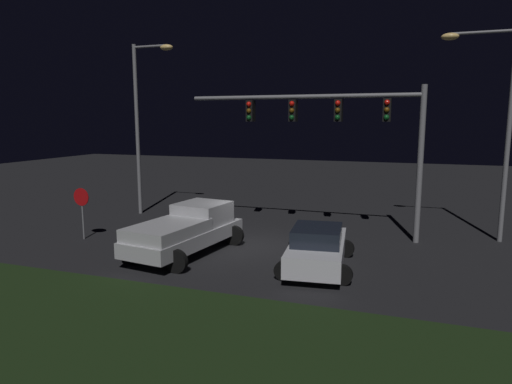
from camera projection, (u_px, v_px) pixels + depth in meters
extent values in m
plane|color=black|center=(252.00, 245.00, 18.70)|extent=(80.00, 80.00, 0.00)
cube|color=black|center=(130.00, 334.00, 10.77)|extent=(25.40, 6.02, 0.10)
cube|color=#B7B7BC|center=(185.00, 237.00, 17.34)|extent=(2.73, 5.62, 0.55)
cube|color=#B7B7BC|center=(202.00, 213.00, 18.27)|extent=(2.08, 2.14, 0.85)
cube|color=black|center=(202.00, 210.00, 18.25)|extent=(1.95, 1.75, 0.51)
cube|color=#B7B7BC|center=(167.00, 230.00, 16.31)|extent=(2.32, 3.26, 0.45)
cylinder|color=black|center=(193.00, 230.00, 19.55)|extent=(0.80, 0.22, 0.80)
cylinder|color=black|center=(234.00, 235.00, 18.62)|extent=(0.80, 0.22, 0.80)
cylinder|color=black|center=(130.00, 253.00, 16.14)|extent=(0.80, 0.22, 0.80)
cylinder|color=black|center=(176.00, 261.00, 15.21)|extent=(0.80, 0.22, 0.80)
cube|color=silver|center=(317.00, 251.00, 15.70)|extent=(2.28, 4.57, 0.70)
cube|color=black|center=(317.00, 235.00, 15.36)|extent=(1.81, 2.17, 0.55)
cylinder|color=black|center=(297.00, 246.00, 17.39)|extent=(0.64, 0.22, 0.64)
cylinder|color=black|center=(346.00, 249.00, 16.98)|extent=(0.64, 0.22, 0.64)
cylinder|color=black|center=(284.00, 271.00, 14.51)|extent=(0.64, 0.22, 0.64)
cylinder|color=black|center=(342.00, 275.00, 14.10)|extent=(0.64, 0.22, 0.64)
cylinder|color=slate|center=(420.00, 165.00, 18.57)|extent=(0.24, 0.24, 6.50)
cylinder|color=slate|center=(300.00, 97.00, 19.79)|extent=(10.20, 0.18, 0.18)
cube|color=black|center=(387.00, 110.00, 18.68)|extent=(0.32, 0.44, 0.95)
sphere|color=red|center=(387.00, 102.00, 18.42)|extent=(0.22, 0.22, 0.22)
sphere|color=#59380A|center=(387.00, 110.00, 18.46)|extent=(0.22, 0.22, 0.22)
sphere|color=#0C4719|center=(386.00, 117.00, 18.51)|extent=(0.22, 0.22, 0.22)
cube|color=black|center=(339.00, 110.00, 19.33)|extent=(0.32, 0.44, 0.95)
sphere|color=red|center=(338.00, 103.00, 19.07)|extent=(0.22, 0.22, 0.22)
sphere|color=#59380A|center=(338.00, 110.00, 19.12)|extent=(0.22, 0.22, 0.22)
sphere|color=#0C4719|center=(337.00, 117.00, 19.16)|extent=(0.22, 0.22, 0.22)
cube|color=black|center=(293.00, 111.00, 19.99)|extent=(0.32, 0.44, 0.95)
sphere|color=red|center=(292.00, 104.00, 19.73)|extent=(0.22, 0.22, 0.22)
sphere|color=#59380A|center=(292.00, 111.00, 19.77)|extent=(0.22, 0.22, 0.22)
sphere|color=#0C4719|center=(292.00, 118.00, 19.82)|extent=(0.22, 0.22, 0.22)
cube|color=black|center=(251.00, 111.00, 20.64)|extent=(0.32, 0.44, 0.95)
sphere|color=red|center=(249.00, 104.00, 20.38)|extent=(0.22, 0.22, 0.22)
sphere|color=#59380A|center=(249.00, 111.00, 20.43)|extent=(0.22, 0.22, 0.22)
sphere|color=#0C4719|center=(249.00, 118.00, 20.47)|extent=(0.22, 0.22, 0.22)
cylinder|color=slate|center=(137.00, 131.00, 24.33)|extent=(0.20, 0.20, 8.99)
cylinder|color=slate|center=(150.00, 46.00, 23.33)|extent=(1.93, 0.12, 0.12)
ellipsoid|color=#F9CC72|center=(166.00, 47.00, 23.03)|extent=(0.70, 0.44, 0.30)
cylinder|color=slate|center=(508.00, 138.00, 18.55)|extent=(0.20, 0.20, 8.75)
cylinder|color=slate|center=(483.00, 32.00, 18.29)|extent=(2.46, 0.12, 0.12)
ellipsoid|color=#F9CC72|center=(450.00, 37.00, 18.70)|extent=(0.70, 0.44, 0.30)
cylinder|color=slate|center=(83.00, 214.00, 19.44)|extent=(0.07, 0.07, 2.20)
cylinder|color=#B20C0F|center=(81.00, 197.00, 19.30)|extent=(0.76, 0.03, 0.76)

